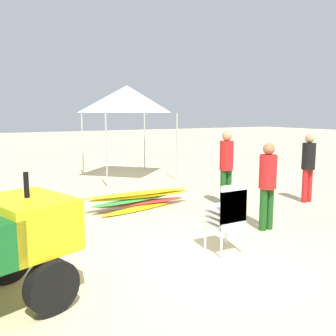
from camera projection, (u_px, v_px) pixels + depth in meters
name	position (u px, v px, depth m)	size (l,w,h in m)	color
ground	(212.00, 264.00, 5.33)	(80.00, 80.00, 0.00)	beige
stacked_plastic_chairs	(228.00, 213.00, 5.67)	(0.48, 0.48, 1.11)	white
surfboard_pile	(138.00, 200.00, 8.42)	(2.68, 0.80, 0.40)	yellow
lifeguard_near_left	(308.00, 163.00, 8.94)	(0.32, 0.32, 1.68)	red
lifeguard_near_center	(226.00, 163.00, 8.56)	(0.32, 0.32, 1.77)	#194C19
lifeguard_far_right	(268.00, 181.00, 6.79)	(0.32, 0.32, 1.63)	#194C19
popup_canopy	(127.00, 99.00, 12.16)	(2.45, 2.45, 3.07)	#B2B2B7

